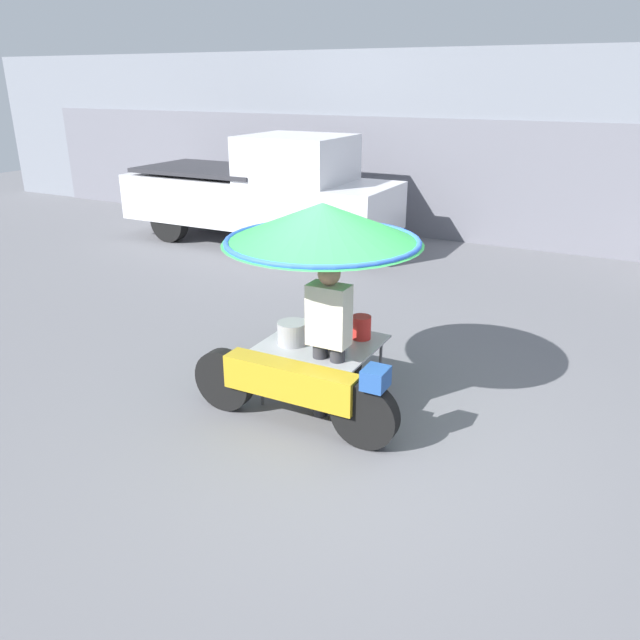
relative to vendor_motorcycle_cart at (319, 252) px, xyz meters
name	(u,v)px	position (x,y,z in m)	size (l,w,h in m)	color
ground_plane	(350,431)	(0.53, -0.40, -1.55)	(36.00, 36.00, 0.00)	slate
shopfront_building	(537,147)	(0.53, 8.21, 0.25)	(28.00, 2.06, 3.61)	gray
vendor_motorcycle_cart	(319,252)	(0.00, 0.00, 0.00)	(2.11, 1.89, 1.99)	black
vendor_person	(329,335)	(0.23, -0.26, -0.69)	(0.38, 0.22, 1.54)	#2D2D33
pickup_truck	(265,192)	(-3.96, 5.31, -0.54)	(5.42, 1.87, 2.09)	black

